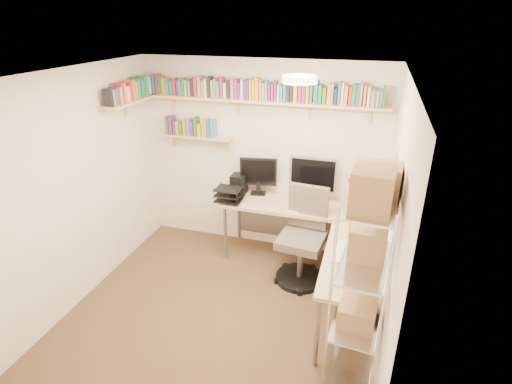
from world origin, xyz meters
TOP-DOWN VIEW (x-y plane):
  - ground at (0.00, 0.00)m, footprint 3.20×3.20m
  - room_shell at (0.00, 0.00)m, footprint 3.24×3.04m
  - wall_shelves at (-0.41, 1.30)m, footprint 3.12×1.09m
  - corner_desk at (0.70, 0.95)m, footprint 2.13×2.08m
  - office_chair at (0.71, 0.82)m, footprint 0.61×0.62m
  - wire_rack at (1.41, -0.51)m, footprint 0.45×0.82m

SIDE VIEW (x-z plane):
  - ground at x=0.00m, z-range 0.00..0.00m
  - office_chair at x=0.71m, z-range -0.09..1.07m
  - corner_desk at x=0.70m, z-range 0.10..1.48m
  - wire_rack at x=1.41m, z-range 0.37..2.40m
  - room_shell at x=0.00m, z-range 0.29..2.81m
  - wall_shelves at x=-0.41m, z-range 1.63..2.43m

